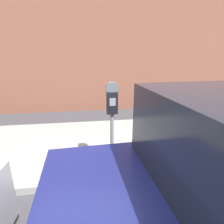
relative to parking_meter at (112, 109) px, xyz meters
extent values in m
cube|color=#ADAAA3|center=(-0.14, 1.09, -1.18)|extent=(24.00, 2.80, 0.12)
cube|color=#935642|center=(-0.14, 4.23, 2.06)|extent=(24.00, 0.30, 6.61)
cylinder|color=gray|center=(0.00, 0.00, -0.59)|extent=(0.06, 0.06, 1.05)
cube|color=black|center=(0.00, 0.00, 0.11)|extent=(0.17, 0.13, 0.36)
cube|color=gray|center=(0.00, -0.07, 0.14)|extent=(0.10, 0.01, 0.13)
cylinder|color=slate|center=(0.00, 0.00, 0.35)|extent=(0.20, 0.10, 0.20)
cylinder|color=black|center=(0.04, -0.83, -0.91)|extent=(0.69, 0.25, 0.68)
camera|label=1|loc=(-0.38, -2.69, 0.82)|focal=28.00mm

